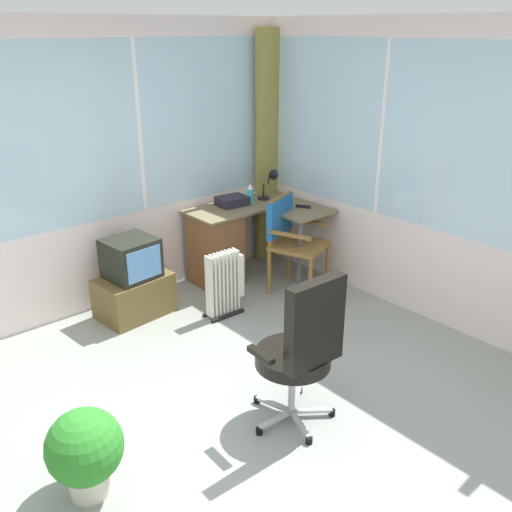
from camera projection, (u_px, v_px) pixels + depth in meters
The scene contains 14 objects.
ground at pixel (225, 442), 3.62m from camera, with size 5.78×5.46×0.06m, color gray.
north_window_panel at pixel (57, 179), 4.70m from camera, with size 4.78×0.07×2.56m.
east_window_panel at pixel (454, 183), 4.58m from camera, with size 0.07×4.46×2.56m.
curtain_corner at pixel (269, 150), 6.01m from camera, with size 0.33×0.07×2.46m, color olive.
desk at pixel (221, 244), 5.66m from camera, with size 1.22×1.04×0.77m.
desk_lamp at pixel (272, 180), 5.86m from camera, with size 0.24×0.21×0.32m.
tv_remote at pixel (303, 206), 5.64m from camera, with size 0.04×0.15×0.02m, color black.
spray_bottle at pixel (250, 194), 5.72m from camera, with size 0.06×0.06×0.22m.
paper_tray at pixel (232, 201), 5.71m from camera, with size 0.30×0.23×0.09m, color #25222E.
wooden_armchair at pixel (288, 231), 5.47m from camera, with size 0.62×0.62×0.95m.
office_chair at pixel (303, 345), 3.52m from camera, with size 0.60×0.58×1.09m.
tv_on_stand at pixel (133, 282), 5.04m from camera, with size 0.68×0.50×0.74m.
space_heater at pixel (225, 283), 5.05m from camera, with size 0.39×0.18×0.61m.
potted_plant at pixel (85, 450), 3.08m from camera, with size 0.43×0.43×0.54m.
Camera 1 is at (-1.73, -2.31, 2.47)m, focal length 39.12 mm.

